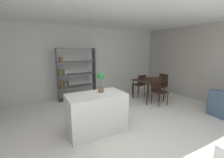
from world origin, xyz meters
TOP-DOWN VIEW (x-y plane):
  - ground_plane at (0.00, 0.00)m, footprint 10.35×10.35m
  - ceiling_slab at (0.00, 0.00)m, footprint 7.51×6.33m
  - back_partition at (0.00, 3.14)m, footprint 7.51×0.06m
  - right_partition_gray at (3.73, 0.00)m, footprint 0.06×6.33m
  - kitchen_island at (-0.58, 0.14)m, footprint 1.32×0.74m
  - potted_plant_on_island at (-0.41, 0.22)m, footprint 0.16×0.16m
  - open_bookshelf at (-0.45, 2.73)m, footprint 1.46×0.34m
  - dining_table at (2.02, 1.25)m, footprint 0.93×0.93m
  - dining_chair_near at (2.02, 0.77)m, footprint 0.47×0.44m
  - dining_chair_far at (2.03, 1.75)m, footprint 0.46×0.44m
  - dining_chair_window_side at (2.70, 1.25)m, footprint 0.42×0.45m

SIDE VIEW (x-z plane):
  - ground_plane at x=0.00m, z-range 0.00..0.00m
  - kitchen_island at x=-0.58m, z-range 0.00..0.91m
  - dining_chair_far at x=2.03m, z-range 0.10..1.00m
  - dining_chair_window_side at x=2.70m, z-range 0.09..1.04m
  - dining_chair_near at x=2.02m, z-range 0.09..1.06m
  - dining_table at x=2.02m, z-range 0.30..1.08m
  - open_bookshelf at x=-0.45m, z-range -0.04..1.92m
  - potted_plant_on_island at x=-0.41m, z-range 0.96..1.43m
  - back_partition at x=0.00m, z-range 0.00..2.82m
  - right_partition_gray at x=3.73m, z-range 0.00..2.82m
  - ceiling_slab at x=0.00m, z-range 2.82..2.88m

